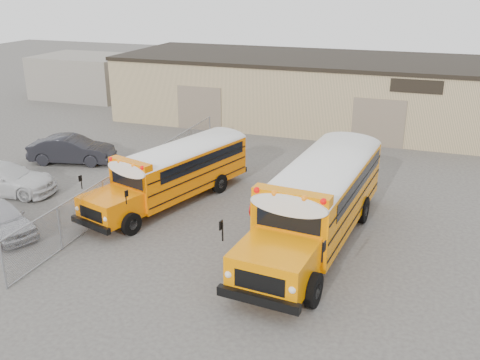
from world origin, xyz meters
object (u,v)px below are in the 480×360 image
(school_bus_right, at_px, (359,148))
(car_dark, at_px, (72,150))
(school_bus_left, at_px, (246,141))
(tarp_bundle, at_px, (266,233))
(car_silver, at_px, (1,219))
(car_white, at_px, (3,178))

(school_bus_right, bearing_deg, car_dark, -172.84)
(school_bus_left, bearing_deg, tarp_bundle, -66.43)
(school_bus_left, xyz_separation_m, school_bus_right, (6.11, -0.39, 0.33))
(car_silver, relative_size, car_white, 0.78)
(school_bus_right, height_order, car_dark, school_bus_right)
(school_bus_left, height_order, car_dark, school_bus_left)
(tarp_bundle, height_order, car_silver, car_silver)
(car_white, bearing_deg, school_bus_right, -75.92)
(school_bus_left, bearing_deg, car_dark, -166.22)
(car_white, height_order, car_dark, car_dark)
(car_white, distance_m, car_dark, 5.01)
(school_bus_left, height_order, school_bus_right, school_bus_right)
(school_bus_right, relative_size, tarp_bundle, 8.88)
(school_bus_left, bearing_deg, car_silver, -121.64)
(car_white, relative_size, car_dark, 1.09)
(school_bus_left, height_order, tarp_bundle, school_bus_left)
(school_bus_right, bearing_deg, car_white, -156.52)
(tarp_bundle, distance_m, car_white, 13.78)
(school_bus_left, distance_m, school_bus_right, 6.13)
(school_bus_right, relative_size, car_dark, 2.42)
(school_bus_right, height_order, car_white, school_bus_right)
(school_bus_left, distance_m, car_dark, 9.95)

